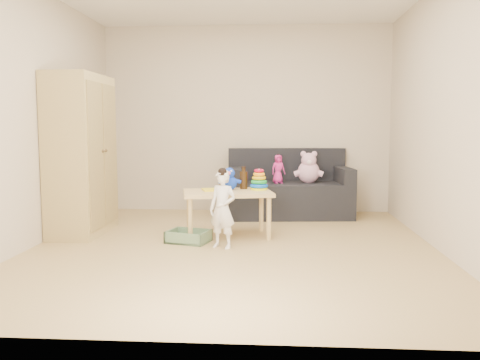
# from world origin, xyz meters

# --- Properties ---
(room) EXTENTS (4.50, 4.50, 4.50)m
(room) POSITION_xyz_m (0.00, 0.00, 1.30)
(room) COLOR tan
(room) RESTS_ON ground
(wardrobe) EXTENTS (0.49, 0.98, 1.77)m
(wardrobe) POSITION_xyz_m (-1.74, 0.57, 0.88)
(wardrobe) COLOR tan
(wardrobe) RESTS_ON ground
(sofa) EXTENTS (1.69, 0.96, 0.45)m
(sofa) POSITION_xyz_m (0.60, 1.81, 0.23)
(sofa) COLOR black
(sofa) RESTS_ON ground
(play_table) EXTENTS (1.05, 0.77, 0.50)m
(play_table) POSITION_xyz_m (-0.10, 0.51, 0.25)
(play_table) COLOR #E5CF7E
(play_table) RESTS_ON ground
(storage_bin) EXTENTS (0.48, 0.41, 0.12)m
(storage_bin) POSITION_xyz_m (-0.48, 0.20, 0.06)
(storage_bin) COLOR #63845F
(storage_bin) RESTS_ON ground
(toddler) EXTENTS (0.33, 0.28, 0.76)m
(toddler) POSITION_xyz_m (-0.10, -0.02, 0.38)
(toddler) COLOR white
(toddler) RESTS_ON ground
(pink_bear) EXTENTS (0.34, 0.30, 0.35)m
(pink_bear) POSITION_xyz_m (0.86, 1.82, 0.63)
(pink_bear) COLOR #EBADD0
(pink_bear) RESTS_ON sofa
(doll) EXTENTS (0.22, 0.19, 0.37)m
(doll) POSITION_xyz_m (0.45, 1.71, 0.64)
(doll) COLOR #EC2C97
(doll) RESTS_ON sofa
(ring_stacker) EXTENTS (0.20, 0.20, 0.23)m
(ring_stacker) POSITION_xyz_m (0.23, 0.67, 0.59)
(ring_stacker) COLOR #F1F90D
(ring_stacker) RESTS_ON play_table
(brown_bottle) EXTENTS (0.09, 0.09, 0.26)m
(brown_bottle) POSITION_xyz_m (0.06, 0.73, 0.61)
(brown_bottle) COLOR black
(brown_bottle) RESTS_ON play_table
(blue_plush) EXTENTS (0.26, 0.24, 0.25)m
(blue_plush) POSITION_xyz_m (-0.09, 0.63, 0.63)
(blue_plush) COLOR blue
(blue_plush) RESTS_ON play_table
(wooden_figure) EXTENTS (0.06, 0.06, 0.12)m
(wooden_figure) POSITION_xyz_m (-0.16, 0.45, 0.56)
(wooden_figure) COLOR brown
(wooden_figure) RESTS_ON play_table
(yellow_book) EXTENTS (0.27, 0.27, 0.02)m
(yellow_book) POSITION_xyz_m (-0.27, 0.57, 0.51)
(yellow_book) COLOR yellow
(yellow_book) RESTS_ON play_table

